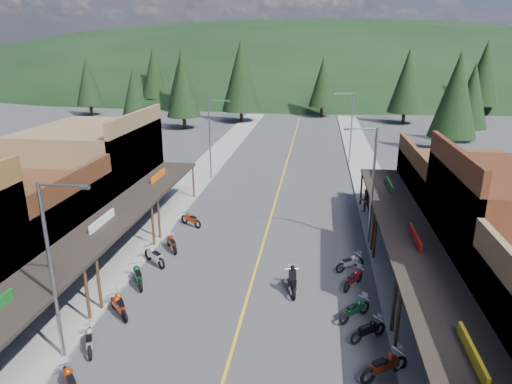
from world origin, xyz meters
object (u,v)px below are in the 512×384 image
at_px(pine_2, 241,76).
at_px(pedestrian_east_b, 365,200).
at_px(pine_8, 134,98).
at_px(bike_west_8, 138,275).
at_px(bike_west_11, 191,219).
at_px(streetlight_1, 211,136).
at_px(pine_9, 472,96).
at_px(streetlight_3, 350,125).
at_px(pine_3, 323,82).
at_px(shop_west_3, 96,171).
at_px(bike_east_7, 355,308).
at_px(bike_west_5, 90,339).
at_px(bike_east_5, 385,365).
at_px(bike_east_9, 350,262).
at_px(pine_4, 407,81).
at_px(bike_west_10, 172,242).
at_px(shop_east_3, 461,198).
at_px(streetlight_0, 54,266).
at_px(bike_east_6, 368,329).
at_px(pine_7, 154,73).
at_px(pine_1, 182,75).
at_px(rider_on_bike, 292,281).
at_px(shop_west_2, 23,229).
at_px(streetlight_2, 371,181).
at_px(pine_0, 88,81).
at_px(bike_west_4, 70,380).
at_px(pine_11, 456,95).
at_px(bike_east_8, 353,278).

xyz_separation_m(pine_2, pedestrian_east_b, (17.41, -43.81, -6.90)).
relative_size(pine_8, bike_west_8, 4.38).
bearing_deg(bike_west_11, streetlight_1, 38.60).
bearing_deg(pine_8, pine_9, 6.20).
bearing_deg(pedestrian_east_b, streetlight_3, -101.31).
bearing_deg(pedestrian_east_b, pine_8, -54.25).
distance_m(streetlight_3, pine_3, 36.18).
relative_size(shop_west_3, bike_east_7, 5.20).
bearing_deg(bike_west_8, bike_west_5, -120.26).
height_order(bike_east_5, bike_east_9, bike_east_5).
height_order(pine_4, bike_west_5, pine_4).
height_order(pine_2, pine_3, pine_2).
xyz_separation_m(pine_3, bike_west_10, (-9.84, -60.82, -5.90)).
xyz_separation_m(shop_east_3, pedestrian_east_b, (-6.34, 2.89, -1.44)).
bearing_deg(shop_east_3, streetlight_0, -140.12).
relative_size(shop_east_3, bike_east_6, 5.53).
bearing_deg(pine_2, bike_east_7, -75.29).
xyz_separation_m(pine_7, pine_8, (10.00, -36.00, -1.26)).
xyz_separation_m(pine_1, bike_east_7, (29.56, -71.26, -6.64)).
bearing_deg(bike_west_11, shop_east_3, -51.78).
height_order(pine_7, bike_west_5, pine_7).
relative_size(shop_east_3, streetlight_3, 1.36).
bearing_deg(rider_on_bike, streetlight_3, 71.58).
relative_size(bike_west_5, bike_west_10, 0.98).
relative_size(pine_9, bike_west_5, 5.42).
height_order(bike_east_9, pedestrian_east_b, pedestrian_east_b).
bearing_deg(streetlight_1, shop_west_2, -108.52).
distance_m(streetlight_2, pine_9, 40.78).
relative_size(streetlight_2, pine_0, 0.73).
distance_m(pine_4, bike_west_8, 64.59).
bearing_deg(pine_7, bike_west_11, -68.44).
bearing_deg(bike_west_10, bike_west_4, -123.59).
distance_m(pine_9, bike_west_8, 54.13).
distance_m(bike_east_5, bike_east_6, 2.56).
relative_size(streetlight_1, bike_west_10, 3.93).
bearing_deg(pine_11, bike_east_7, -110.20).
distance_m(shop_east_3, streetlight_1, 23.39).
bearing_deg(pine_7, bike_west_8, -71.20).
bearing_deg(pine_7, streetlight_1, -65.12).
bearing_deg(bike_west_4, bike_east_7, -11.32).
bearing_deg(pine_2, bike_east_8, -74.37).
distance_m(pine_4, bike_west_4, 72.21).
relative_size(shop_east_3, pine_4, 0.87).
xyz_separation_m(pine_2, bike_east_6, (16.05, -60.88, -7.43)).
bearing_deg(bike_east_7, pine_4, 122.72).
xyz_separation_m(streetlight_1, bike_west_11, (1.21, -12.47, -3.87)).
height_order(streetlight_2, bike_east_5, streetlight_2).
xyz_separation_m(pine_4, bike_east_6, (-11.95, -62.88, -6.67)).
bearing_deg(bike_west_11, pine_8, 61.13).
relative_size(streetlight_2, streetlight_3, 1.00).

